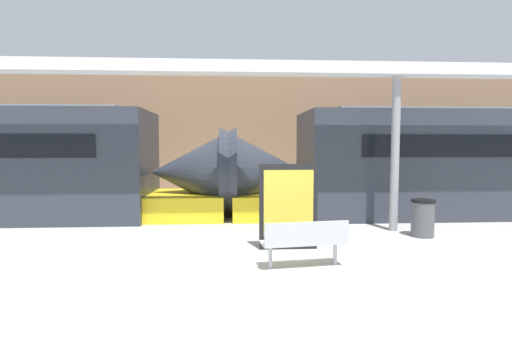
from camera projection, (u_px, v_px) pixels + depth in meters
name	position (u px, v px, depth m)	size (l,w,h in m)	color
ground_plane	(295.00, 276.00, 6.46)	(60.00, 60.00, 0.00)	#B2AFA8
station_wall	(256.00, 136.00, 16.88)	(56.00, 0.20, 5.00)	#937051
bench_near	(305.00, 240.00, 6.85)	(1.53, 0.64, 0.82)	#ADB2B7
trash_bin	(423.00, 218.00, 9.21)	(0.53, 0.53, 0.86)	#4C4F54
poster_board	(288.00, 206.00, 8.06)	(1.18, 0.07, 1.74)	black
support_column_near	(395.00, 154.00, 9.75)	(0.20, 0.20, 3.78)	gray
canopy_beam	(397.00, 70.00, 9.59)	(28.00, 0.60, 0.28)	silver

